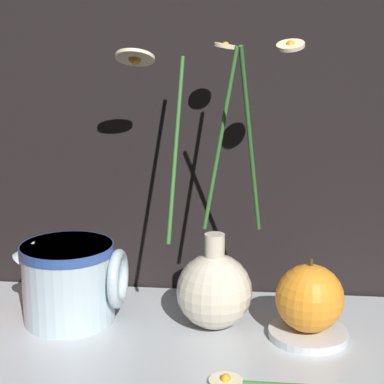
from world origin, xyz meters
name	(u,v)px	position (x,y,z in m)	size (l,w,h in m)	color
ground_plane	(184,345)	(0.00, 0.00, 0.00)	(6.00, 6.00, 0.00)	black
shelf	(184,341)	(0.00, 0.00, 0.01)	(0.71, 0.30, 0.01)	#B2B7BC
vase_with_flowers	(214,282)	(0.03, 0.03, 0.07)	(0.22, 0.11, 0.35)	beige
ceramic_pitcher	(70,278)	(-0.15, 0.03, 0.07)	(0.14, 0.12, 0.11)	silver
saucer_plate	(308,334)	(0.15, 0.01, 0.02)	(0.10, 0.10, 0.01)	silver
orange_fruit	(310,298)	(0.15, 0.01, 0.06)	(0.08, 0.08, 0.09)	orange
loose_daisy	(239,382)	(0.07, -0.11, 0.02)	(0.12, 0.04, 0.01)	#336B2D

